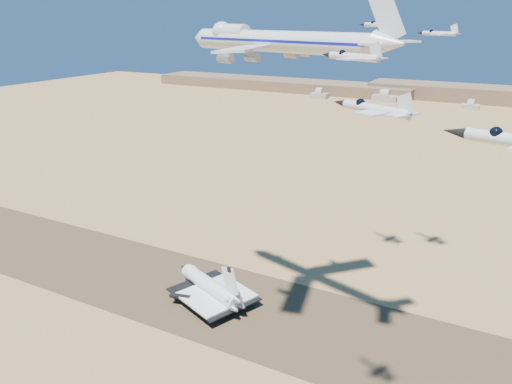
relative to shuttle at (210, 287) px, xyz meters
The scene contains 13 objects.
ground 5.10m from the shuttle, 70.72° to the left, with size 1200.00×1200.00×0.00m, color #AC874C.
runway 5.07m from the shuttle, 70.72° to the left, with size 600.00×50.00×0.06m, color brown.
ridgeline 532.19m from the shuttle, 82.92° to the left, with size 960.00×90.00×18.00m.
hangars 483.47m from the shuttle, 97.57° to the left, with size 200.50×29.50×30.00m.
shuttle is the anchor object (origin of this frame).
carrier_747 91.79m from the shuttle, ahead, with size 74.79×55.94×18.68m.
crew_a 12.48m from the shuttle, 54.29° to the right, with size 0.67×0.44×1.85m, color #BD380B.
crew_b 13.12m from the shuttle, 45.66° to the right, with size 0.91×0.53×1.88m, color #BD380B.
crew_c 13.78m from the shuttle, 54.69° to the right, with size 1.06×0.54×1.81m, color #BD380B.
chase_jet_a 118.45m from the shuttle, 36.52° to the right, with size 13.45×8.39×3.51m.
chase_jet_b 125.05m from the shuttle, 40.49° to the right, with size 14.65×9.29×3.83m.
chase_jet_e 111.67m from the shuttle, 47.12° to the left, with size 16.12×9.55×4.15m.
chase_jet_f 122.08m from the shuttle, 42.62° to the left, with size 15.84×9.74×4.12m.
Camera 1 is at (91.02, -135.59, 99.73)m, focal length 35.00 mm.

